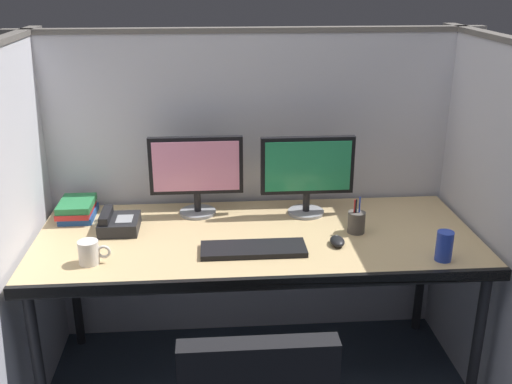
{
  "coord_description": "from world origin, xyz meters",
  "views": [
    {
      "loc": [
        -0.18,
        -2.05,
        1.83
      ],
      "look_at": [
        0.0,
        0.35,
        0.92
      ],
      "focal_mm": 41.81,
      "sensor_mm": 36.0,
      "label": 1
    }
  ],
  "objects_px": {
    "coffee_mug": "(90,252)",
    "desk": "(257,246)",
    "monitor_right": "(307,170)",
    "monitor_left": "(196,170)",
    "soda_can": "(444,246)",
    "keyboard_main": "(253,249)",
    "computer_mouse": "(337,241)",
    "desk_phone": "(118,223)",
    "pen_cup": "(356,222)",
    "book_stack": "(77,209)"
  },
  "relations": [
    {
      "from": "desk",
      "to": "coffee_mug",
      "type": "bearing_deg",
      "value": -163.17
    },
    {
      "from": "book_stack",
      "to": "computer_mouse",
      "type": "bearing_deg",
      "value": -18.32
    },
    {
      "from": "soda_can",
      "to": "coffee_mug",
      "type": "relative_size",
      "value": 0.97
    },
    {
      "from": "coffee_mug",
      "to": "keyboard_main",
      "type": "bearing_deg",
      "value": 4.81
    },
    {
      "from": "computer_mouse",
      "to": "desk_phone",
      "type": "distance_m",
      "value": 0.96
    },
    {
      "from": "computer_mouse",
      "to": "soda_can",
      "type": "distance_m",
      "value": 0.43
    },
    {
      "from": "monitor_right",
      "to": "monitor_left",
      "type": "bearing_deg",
      "value": 175.74
    },
    {
      "from": "coffee_mug",
      "to": "desk",
      "type": "bearing_deg",
      "value": 16.83
    },
    {
      "from": "monitor_left",
      "to": "computer_mouse",
      "type": "distance_m",
      "value": 0.73
    },
    {
      "from": "soda_can",
      "to": "monitor_left",
      "type": "bearing_deg",
      "value": 150.5
    },
    {
      "from": "computer_mouse",
      "to": "coffee_mug",
      "type": "bearing_deg",
      "value": -174.87
    },
    {
      "from": "keyboard_main",
      "to": "desk_phone",
      "type": "xyz_separation_m",
      "value": [
        -0.58,
        0.26,
        0.02
      ]
    },
    {
      "from": "monitor_right",
      "to": "computer_mouse",
      "type": "distance_m",
      "value": 0.41
    },
    {
      "from": "coffee_mug",
      "to": "monitor_right",
      "type": "bearing_deg",
      "value": 25.34
    },
    {
      "from": "book_stack",
      "to": "pen_cup",
      "type": "relative_size",
      "value": 1.34
    },
    {
      "from": "monitor_left",
      "to": "monitor_right",
      "type": "height_order",
      "value": "same"
    },
    {
      "from": "computer_mouse",
      "to": "desk_phone",
      "type": "bearing_deg",
      "value": 166.68
    },
    {
      "from": "desk_phone",
      "to": "book_stack",
      "type": "height_order",
      "value": "desk_phone"
    },
    {
      "from": "desk",
      "to": "coffee_mug",
      "type": "distance_m",
      "value": 0.71
    },
    {
      "from": "computer_mouse",
      "to": "pen_cup",
      "type": "height_order",
      "value": "pen_cup"
    },
    {
      "from": "monitor_right",
      "to": "coffee_mug",
      "type": "bearing_deg",
      "value": -154.66
    },
    {
      "from": "monitor_right",
      "to": "pen_cup",
      "type": "bearing_deg",
      "value": -50.84
    },
    {
      "from": "monitor_right",
      "to": "pen_cup",
      "type": "height_order",
      "value": "monitor_right"
    },
    {
      "from": "monitor_right",
      "to": "pen_cup",
      "type": "xyz_separation_m",
      "value": [
        0.18,
        -0.23,
        -0.17
      ]
    },
    {
      "from": "computer_mouse",
      "to": "coffee_mug",
      "type": "height_order",
      "value": "coffee_mug"
    },
    {
      "from": "computer_mouse",
      "to": "desk_phone",
      "type": "height_order",
      "value": "desk_phone"
    },
    {
      "from": "computer_mouse",
      "to": "book_stack",
      "type": "distance_m",
      "value": 1.2
    },
    {
      "from": "keyboard_main",
      "to": "coffee_mug",
      "type": "relative_size",
      "value": 3.41
    },
    {
      "from": "monitor_right",
      "to": "computer_mouse",
      "type": "relative_size",
      "value": 4.48
    },
    {
      "from": "coffee_mug",
      "to": "pen_cup",
      "type": "bearing_deg",
      "value": 10.71
    },
    {
      "from": "desk_phone",
      "to": "computer_mouse",
      "type": "bearing_deg",
      "value": -13.32
    },
    {
      "from": "monitor_left",
      "to": "monitor_right",
      "type": "bearing_deg",
      "value": -4.26
    },
    {
      "from": "monitor_left",
      "to": "soda_can",
      "type": "height_order",
      "value": "monitor_left"
    },
    {
      "from": "monitor_right",
      "to": "soda_can",
      "type": "height_order",
      "value": "monitor_right"
    },
    {
      "from": "desk",
      "to": "desk_phone",
      "type": "bearing_deg",
      "value": 169.95
    },
    {
      "from": "desk",
      "to": "computer_mouse",
      "type": "height_order",
      "value": "computer_mouse"
    },
    {
      "from": "monitor_left",
      "to": "keyboard_main",
      "type": "height_order",
      "value": "monitor_left"
    },
    {
      "from": "desk_phone",
      "to": "coffee_mug",
      "type": "relative_size",
      "value": 1.51
    },
    {
      "from": "desk",
      "to": "soda_can",
      "type": "distance_m",
      "value": 0.78
    },
    {
      "from": "monitor_right",
      "to": "pen_cup",
      "type": "relative_size",
      "value": 2.59
    },
    {
      "from": "desk",
      "to": "monitor_left",
      "type": "bearing_deg",
      "value": 133.75
    },
    {
      "from": "pen_cup",
      "to": "book_stack",
      "type": "bearing_deg",
      "value": 168.32
    },
    {
      "from": "desk",
      "to": "book_stack",
      "type": "relative_size",
      "value": 8.57
    },
    {
      "from": "soda_can",
      "to": "desk",
      "type": "bearing_deg",
      "value": 158.56
    },
    {
      "from": "book_stack",
      "to": "coffee_mug",
      "type": "height_order",
      "value": "coffee_mug"
    },
    {
      "from": "monitor_right",
      "to": "desk_phone",
      "type": "relative_size",
      "value": 2.26
    },
    {
      "from": "monitor_right",
      "to": "coffee_mug",
      "type": "height_order",
      "value": "monitor_right"
    },
    {
      "from": "desk_phone",
      "to": "coffee_mug",
      "type": "xyz_separation_m",
      "value": [
        -0.07,
        -0.31,
        0.01
      ]
    },
    {
      "from": "monitor_right",
      "to": "soda_can",
      "type": "xyz_separation_m",
      "value": [
        0.47,
        -0.51,
        -0.15
      ]
    },
    {
      "from": "desk_phone",
      "to": "soda_can",
      "type": "xyz_separation_m",
      "value": [
        1.32,
        -0.39,
        0.03
      ]
    }
  ]
}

